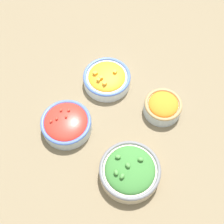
{
  "coord_description": "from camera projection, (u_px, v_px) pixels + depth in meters",
  "views": [
    {
      "loc": [
        -0.37,
        0.34,
        0.94
      ],
      "look_at": [
        0.0,
        0.0,
        0.03
      ],
      "focal_mm": 50.0,
      "sensor_mm": 36.0,
      "label": 1
    }
  ],
  "objects": [
    {
      "name": "bowl_cherry_tomatoes",
      "position": [
        66.0,
        123.0,
        1.02
      ],
      "size": [
        0.17,
        0.17,
        0.07
      ],
      "color": "#B2C1CC",
      "rests_on": "ground_plane"
    },
    {
      "name": "bowl_squash",
      "position": [
        107.0,
        78.0,
        1.11
      ],
      "size": [
        0.17,
        0.17,
        0.07
      ],
      "color": "silver",
      "rests_on": "ground_plane"
    },
    {
      "name": "ground_plane",
      "position": [
        112.0,
        116.0,
        1.07
      ],
      "size": [
        3.0,
        3.0,
        0.0
      ],
      "primitive_type": "plane",
      "color": "#75664C"
    },
    {
      "name": "bowl_carrots",
      "position": [
        163.0,
        106.0,
        1.05
      ],
      "size": [
        0.13,
        0.13,
        0.06
      ],
      "color": "#B2C1CC",
      "rests_on": "ground_plane"
    },
    {
      "name": "bowl_broccoli",
      "position": [
        130.0,
        171.0,
        0.94
      ],
      "size": [
        0.19,
        0.19,
        0.08
      ],
      "color": "beige",
      "rests_on": "ground_plane"
    }
  ]
}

